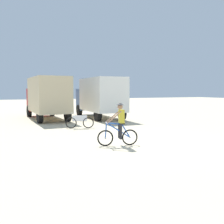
# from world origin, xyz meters

# --- Properties ---
(ground_plane) EXTENTS (120.00, 120.00, 0.00)m
(ground_plane) POSITION_xyz_m (0.00, 0.00, 0.00)
(ground_plane) COLOR beige
(box_truck_tan_camper) EXTENTS (2.63, 6.84, 3.35)m
(box_truck_tan_camper) POSITION_xyz_m (-2.80, 10.96, 1.87)
(box_truck_tan_camper) COLOR #CCB78E
(box_truck_tan_camper) RESTS_ON ground
(box_truck_white_box) EXTENTS (2.47, 6.78, 3.35)m
(box_truck_white_box) POSITION_xyz_m (1.49, 10.26, 1.87)
(box_truck_white_box) COLOR white
(box_truck_white_box) RESTS_ON ground
(cyclist_orange_shirt) EXTENTS (1.69, 0.62, 1.82)m
(cyclist_orange_shirt) POSITION_xyz_m (-1.77, -0.19, 0.85)
(cyclist_orange_shirt) COLOR black
(cyclist_orange_shirt) RESTS_ON ground
(bicycle_spare) EXTENTS (1.65, 0.72, 0.97)m
(bicycle_spare) POSITION_xyz_m (-1.84, 5.19, 0.40)
(bicycle_spare) COLOR black
(bicycle_spare) RESTS_ON ground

